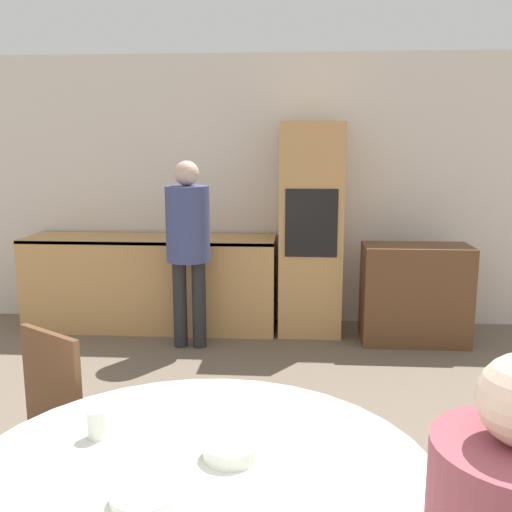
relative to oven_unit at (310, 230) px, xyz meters
name	(u,v)px	position (x,y,z in m)	size (l,w,h in m)	color
wall_back	(276,191)	(-0.34, 0.34, 0.33)	(6.44, 0.05, 2.60)	silver
kitchen_counter	(152,281)	(-1.52, -0.01, -0.52)	(2.38, 0.60, 0.89)	tan
oven_unit	(310,230)	(0.00, 0.00, 0.00)	(0.57, 0.59, 1.95)	tan
sideboard	(415,294)	(0.93, -0.27, -0.53)	(0.93, 0.45, 0.88)	brown
chair_far_left	(36,435)	(-1.21, -3.13, -0.44)	(0.55, 0.55, 0.96)	brown
person_standing	(188,235)	(-1.05, -0.53, 0.02)	(0.37, 0.37, 1.62)	#262628
cup	(97,424)	(-0.79, -3.53, -0.17)	(0.07, 0.07, 0.10)	silver
bowl_centre	(231,450)	(-0.33, -3.63, -0.19)	(0.18, 0.18, 0.05)	silver
bowl_far	(145,497)	(-0.54, -3.88, -0.20)	(0.19, 0.19, 0.04)	silver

